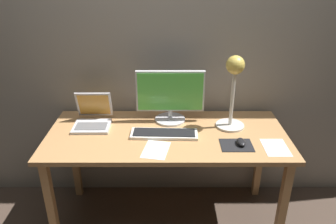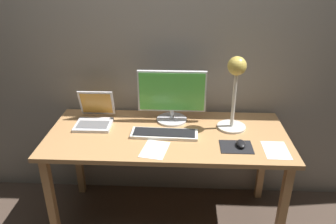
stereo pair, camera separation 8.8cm
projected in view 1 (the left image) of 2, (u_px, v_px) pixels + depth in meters
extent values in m
plane|color=#47382D|center=(167.00, 218.00, 2.51)|extent=(4.80, 4.80, 0.00)
cube|color=gray|center=(167.00, 37.00, 2.32)|extent=(4.80, 0.06, 2.60)
cube|color=tan|center=(167.00, 135.00, 2.20)|extent=(1.60, 0.70, 0.03)
cube|color=tan|center=(51.00, 208.00, 2.09)|extent=(0.05, 0.05, 0.71)
cube|color=tan|center=(282.00, 208.00, 2.09)|extent=(0.05, 0.05, 0.71)
cube|color=tan|center=(75.00, 158.00, 2.62)|extent=(0.05, 0.05, 0.71)
cube|color=tan|center=(259.00, 158.00, 2.62)|extent=(0.05, 0.05, 0.71)
cylinder|color=silver|center=(170.00, 119.00, 2.36)|extent=(0.22, 0.22, 0.01)
cylinder|color=silver|center=(170.00, 114.00, 2.35)|extent=(0.03, 0.03, 0.06)
cube|color=silver|center=(170.00, 91.00, 2.27)|extent=(0.48, 0.03, 0.29)
cube|color=#59C64C|center=(170.00, 92.00, 2.26)|extent=(0.45, 0.00, 0.27)
cube|color=silver|center=(164.00, 134.00, 2.16)|extent=(0.44, 0.15, 0.02)
cube|color=black|center=(164.00, 132.00, 2.16)|extent=(0.41, 0.13, 0.01)
cube|color=silver|center=(92.00, 127.00, 2.26)|extent=(0.25, 0.21, 0.02)
cube|color=slate|center=(91.00, 126.00, 2.24)|extent=(0.21, 0.12, 0.00)
cube|color=silver|center=(94.00, 104.00, 2.33)|extent=(0.25, 0.07, 0.20)
cube|color=gold|center=(94.00, 104.00, 2.33)|extent=(0.22, 0.07, 0.17)
cylinder|color=beige|center=(230.00, 125.00, 2.28)|extent=(0.20, 0.20, 0.01)
cylinder|color=silver|center=(232.00, 98.00, 2.19)|extent=(0.02, 0.02, 0.40)
sphere|color=gold|center=(235.00, 65.00, 2.09)|extent=(0.12, 0.12, 0.12)
sphere|color=#FFEAB2|center=(235.00, 70.00, 2.10)|extent=(0.04, 0.04, 0.04)
cube|color=black|center=(237.00, 145.00, 2.05)|extent=(0.20, 0.16, 0.00)
ellipsoid|color=black|center=(241.00, 142.00, 2.05)|extent=(0.06, 0.10, 0.03)
cube|color=white|center=(156.00, 150.00, 2.00)|extent=(0.19, 0.23, 0.00)
cube|color=white|center=(276.00, 147.00, 2.02)|extent=(0.15, 0.21, 0.00)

